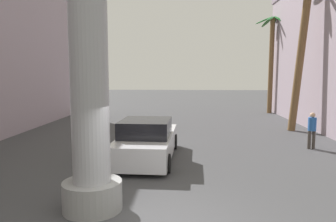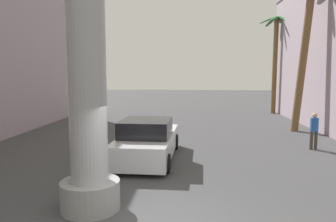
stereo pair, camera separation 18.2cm
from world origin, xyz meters
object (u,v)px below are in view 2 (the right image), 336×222
(car_lead, at_px, (147,141))
(palm_tree_mid_right, at_px, (304,42))
(pedestrian_mid_right, at_px, (314,128))
(palm_tree_far_right, at_px, (275,55))

(car_lead, height_order, palm_tree_mid_right, palm_tree_mid_right)
(car_lead, bearing_deg, pedestrian_mid_right, 17.05)
(palm_tree_mid_right, bearing_deg, palm_tree_far_right, 86.16)
(palm_tree_far_right, bearing_deg, car_lead, -119.12)
(car_lead, relative_size, palm_tree_far_right, 0.64)
(car_lead, relative_size, palm_tree_mid_right, 0.58)
(palm_tree_far_right, xyz_separation_m, palm_tree_mid_right, (-0.56, -8.34, 0.24))
(palm_tree_mid_right, bearing_deg, car_lead, -139.51)
(palm_tree_mid_right, bearing_deg, pedestrian_mid_right, -101.32)
(palm_tree_far_right, distance_m, pedestrian_mid_right, 13.51)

